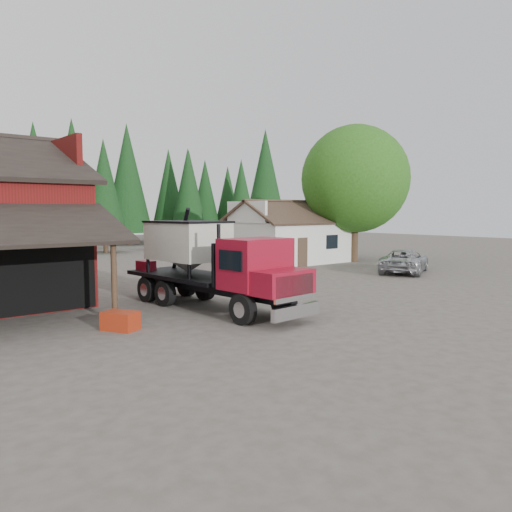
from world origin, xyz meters
TOP-DOWN VIEW (x-y plane):
  - ground at (0.00, 0.00)m, footprint 120.00×120.00m
  - farmhouse at (13.00, 13.00)m, footprint 8.60×6.42m
  - deciduous_tree at (17.01, 9.97)m, footprint 8.00×8.00m
  - conifer_backdrop at (0.00, 42.00)m, footprint 76.00×16.00m
  - near_pine_b at (6.00, 30.00)m, footprint 3.96×3.96m
  - near_pine_c at (22.00, 26.00)m, footprint 4.84×4.84m
  - feed_truck at (-1.74, 1.80)m, footprint 3.07×8.91m
  - silver_car at (14.00, 3.60)m, footprint 5.75×4.39m
  - equip_box at (-6.00, 0.79)m, footprint 1.13×1.30m

SIDE VIEW (x-z plane):
  - ground at x=0.00m, z-range 0.00..0.00m
  - conifer_backdrop at x=0.00m, z-range -8.00..8.00m
  - equip_box at x=-6.00m, z-range 0.00..0.60m
  - silver_car at x=14.00m, z-range 0.00..1.45m
  - farmhouse at x=13.00m, z-range -0.66..3.99m
  - feed_truck at x=-1.74m, z-range -0.13..3.83m
  - near_pine_b at x=6.00m, z-range 0.69..11.09m
  - deciduous_tree at x=17.01m, z-range 0.81..11.01m
  - near_pine_c at x=22.00m, z-range 0.69..13.09m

